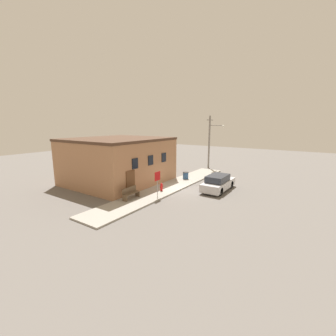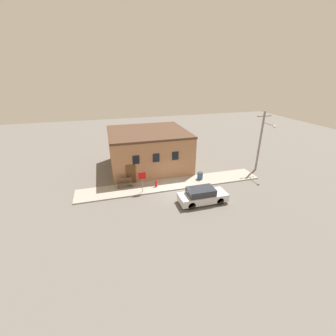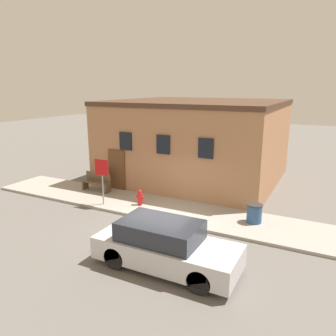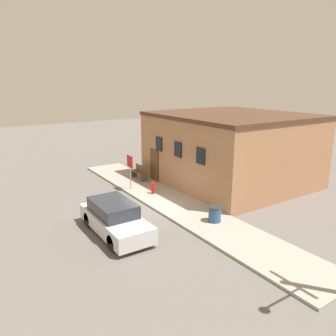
# 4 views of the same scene
# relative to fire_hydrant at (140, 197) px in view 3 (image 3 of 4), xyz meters

# --- Properties ---
(ground_plane) EXTENTS (80.00, 80.00, 0.00)m
(ground_plane) POSITION_rel_fire_hydrant_xyz_m (1.73, -1.16, -0.48)
(ground_plane) COLOR #66605B
(sidewalk) EXTENTS (19.51, 2.69, 0.12)m
(sidewalk) POSITION_rel_fire_hydrant_xyz_m (1.73, 0.19, -0.42)
(sidewalk) COLOR #9E998E
(sidewalk) RESTS_ON ground
(brick_building) EXTENTS (9.23, 8.52, 4.60)m
(brick_building) POSITION_rel_fire_hydrant_xyz_m (0.41, 5.74, 1.82)
(brick_building) COLOR #A87551
(brick_building) RESTS_ON ground
(fire_hydrant) EXTENTS (0.43, 0.21, 0.73)m
(fire_hydrant) POSITION_rel_fire_hydrant_xyz_m (0.00, 0.00, 0.00)
(fire_hydrant) COLOR red
(fire_hydrant) RESTS_ON sidewalk
(stop_sign) EXTENTS (0.73, 0.06, 2.11)m
(stop_sign) POSITION_rel_fire_hydrant_xyz_m (-1.53, -0.71, 1.12)
(stop_sign) COLOR gray
(stop_sign) RESTS_ON sidewalk
(bench) EXTENTS (1.54, 0.44, 0.93)m
(bench) POSITION_rel_fire_hydrant_xyz_m (-3.11, 0.80, 0.09)
(bench) COLOR brown
(bench) RESTS_ON sidewalk
(trash_bin) EXTENTS (0.62, 0.62, 0.75)m
(trash_bin) POSITION_rel_fire_hydrant_xyz_m (5.07, 0.39, 0.02)
(trash_bin) COLOR #2D517F
(trash_bin) RESTS_ON sidewalk
(parked_car) EXTENTS (4.41, 1.73, 1.46)m
(parked_car) POSITION_rel_fire_hydrant_xyz_m (3.36, -3.97, 0.22)
(parked_car) COLOR black
(parked_car) RESTS_ON ground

